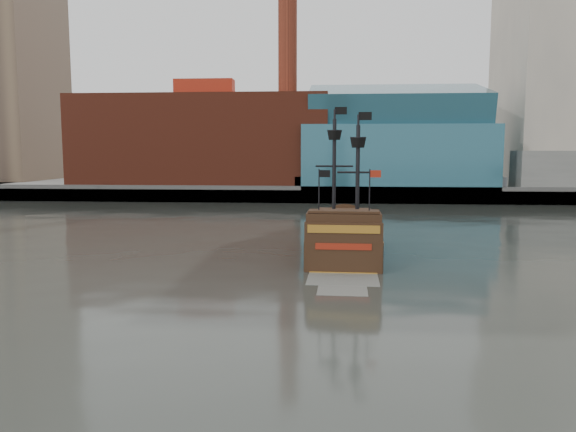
{
  "coord_description": "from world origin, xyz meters",
  "views": [
    {
      "loc": [
        -0.13,
        -23.46,
        8.04
      ],
      "look_at": [
        -2.88,
        10.94,
        4.0
      ],
      "focal_mm": 35.0,
      "sensor_mm": 36.0,
      "label": 1
    }
  ],
  "objects": [
    {
      "name": "ground",
      "position": [
        0.0,
        0.0,
        0.0
      ],
      "size": [
        400.0,
        400.0,
        0.0
      ],
      "primitive_type": "plane",
      "color": "#272924",
      "rests_on": "ground"
    },
    {
      "name": "promenade_far",
      "position": [
        0.0,
        92.0,
        1.0
      ],
      "size": [
        220.0,
        60.0,
        2.0
      ],
      "primitive_type": "cube",
      "color": "slate",
      "rests_on": "ground"
    },
    {
      "name": "seawall",
      "position": [
        0.0,
        62.5,
        1.3
      ],
      "size": [
        220.0,
        1.0,
        2.6
      ],
      "primitive_type": "cube",
      "color": "#4C4C49",
      "rests_on": "ground"
    },
    {
      "name": "skyline",
      "position": [
        5.21,
        84.56,
        24.55
      ],
      "size": [
        149.0,
        45.0,
        62.0
      ],
      "color": "brown",
      "rests_on": "promenade_far"
    },
    {
      "name": "pirate_ship",
      "position": [
        0.76,
        19.19,
        1.11
      ],
      "size": [
        5.56,
        16.48,
        12.25
      ],
      "rotation": [
        0.0,
        0.0,
        -0.03
      ],
      "color": "black",
      "rests_on": "ground"
    }
  ]
}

